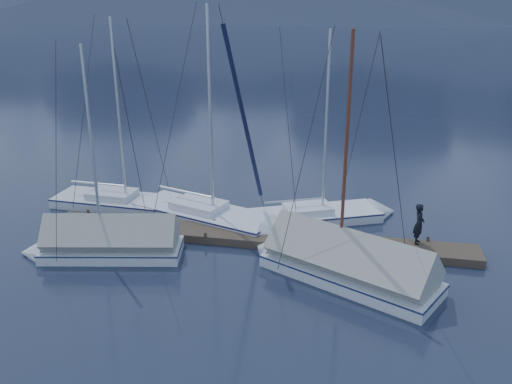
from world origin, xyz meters
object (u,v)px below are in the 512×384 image
(sailboat_covered_far, at_px, (99,245))
(sailboat_open_right, at_px, (332,215))
(sailboat_open_left, at_px, (136,205))
(sailboat_open_mid, at_px, (223,220))
(person, at_px, (419,224))
(sailboat_covered_near, at_px, (336,264))

(sailboat_covered_far, bearing_deg, sailboat_open_right, 32.48)
(sailboat_open_left, xyz_separation_m, sailboat_open_mid, (4.63, -1.03, 0.01))
(person, bearing_deg, sailboat_open_mid, 89.60)
(sailboat_open_left, distance_m, sailboat_covered_far, 5.06)
(sailboat_open_left, relative_size, sailboat_covered_far, 1.09)
(sailboat_open_right, distance_m, person, 4.59)
(sailboat_covered_far, bearing_deg, sailboat_open_left, 96.80)
(sailboat_open_right, distance_m, sailboat_covered_near, 5.47)
(sailboat_open_mid, relative_size, sailboat_open_right, 1.12)
(sailboat_open_left, distance_m, sailboat_covered_near, 11.01)
(sailboat_covered_near, height_order, person, sailboat_covered_near)
(sailboat_open_left, bearing_deg, sailboat_covered_far, -83.20)
(sailboat_open_right, xyz_separation_m, sailboat_covered_far, (-8.80, -5.60, 0.28))
(sailboat_open_right, bearing_deg, sailboat_covered_far, -147.52)
(sailboat_open_left, distance_m, sailboat_open_mid, 4.74)
(person, bearing_deg, sailboat_open_right, 59.94)
(sailboat_open_mid, bearing_deg, person, -7.37)
(sailboat_covered_near, bearing_deg, sailboat_open_right, 94.95)
(sailboat_open_right, height_order, sailboat_covered_far, sailboat_open_right)
(sailboat_open_mid, bearing_deg, sailboat_covered_far, -135.27)
(sailboat_open_right, bearing_deg, sailboat_covered_near, -85.05)
(sailboat_open_right, bearing_deg, sailboat_open_left, -176.42)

